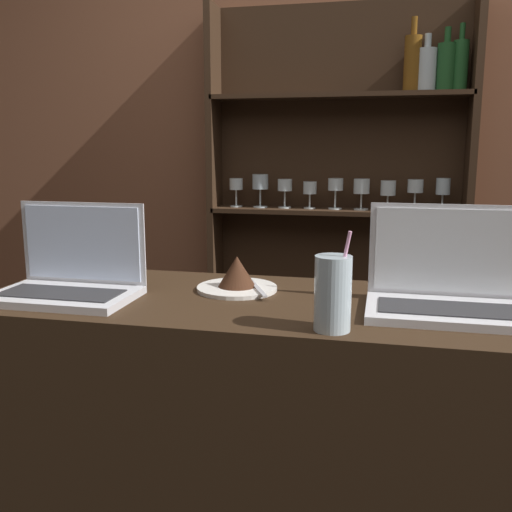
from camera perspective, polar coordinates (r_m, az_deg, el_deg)
The scene contains 7 objects.
bar_counter at distance 1.55m, azimuth 5.99°, elevation -23.13°, with size 1.63×0.50×1.02m.
back_wall at distance 2.66m, azimuth 9.95°, elevation 10.21°, with size 7.00×0.06×2.70m.
back_shelf at distance 2.60m, azimuth 8.41°, elevation 3.67°, with size 1.14×0.18×1.98m.
laptop_near at distance 1.45m, azimuth -18.04°, elevation -1.90°, with size 0.33×0.21×0.22m.
laptop_far at distance 1.32m, azimuth 18.67°, elevation -3.08°, with size 0.35×0.22×0.23m.
cake_plate at distance 1.44m, azimuth -1.90°, elevation -2.18°, with size 0.20×0.20×0.09m.
water_glass at distance 1.13m, azimuth 7.69°, elevation -3.72°, with size 0.07×0.07×0.20m.
Camera 1 is at (0.14, -1.03, 1.38)m, focal length 40.00 mm.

